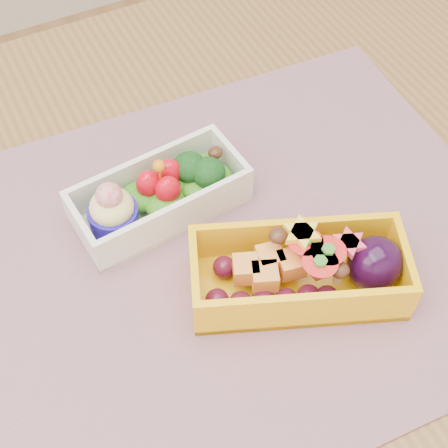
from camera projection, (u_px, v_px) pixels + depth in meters
name	position (u px, v px, depth m)	size (l,w,h in m)	color
table	(215.00, 295.00, 0.69)	(1.20, 0.80, 0.75)	brown
placemat	(219.00, 254.00, 0.61)	(0.57, 0.44, 0.00)	#A06E74
bento_white	(159.00, 196.00, 0.62)	(0.18, 0.09, 0.07)	white
bento_yellow	(304.00, 271.00, 0.56)	(0.21, 0.15, 0.06)	#FAB60C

